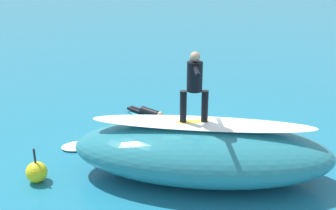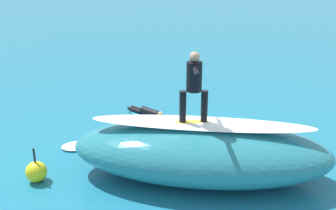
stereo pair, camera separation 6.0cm
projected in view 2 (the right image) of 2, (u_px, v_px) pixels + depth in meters
ground_plane at (199, 148)px, 11.15m from camera, size 120.00×120.00×0.00m
wave_crest at (201, 152)px, 9.45m from camera, size 6.43×3.39×1.36m
wave_foam_lip at (202, 123)px, 9.21m from camera, size 5.29×1.62×0.08m
surfboard_riding at (193, 123)px, 9.23m from camera, size 1.89×0.57×0.08m
surfer_riding at (194, 82)px, 8.90m from camera, size 0.65×1.55×1.64m
surfboard_paddling at (151, 117)px, 13.29m from camera, size 1.92×1.85×0.07m
surfer_paddling at (148, 112)px, 13.32m from camera, size 1.25×1.19×0.28m
buoy_marker at (36, 172)px, 9.41m from camera, size 0.50×0.50×0.86m
foam_patch_mid at (77, 146)px, 11.19m from camera, size 0.97×0.80×0.09m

